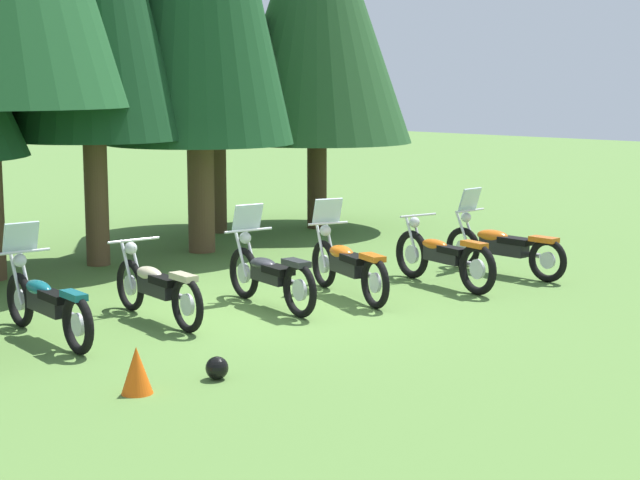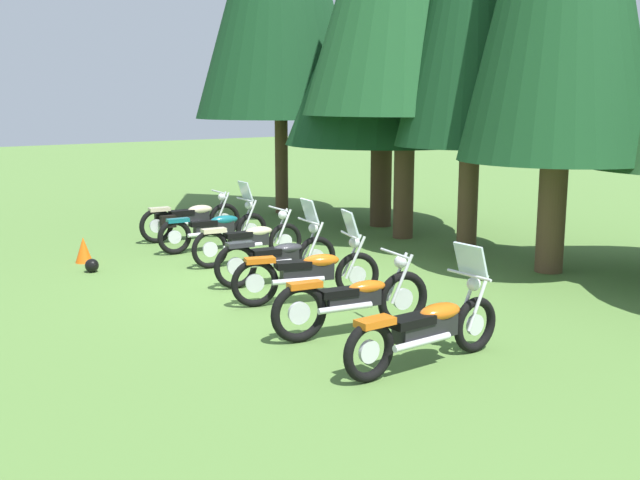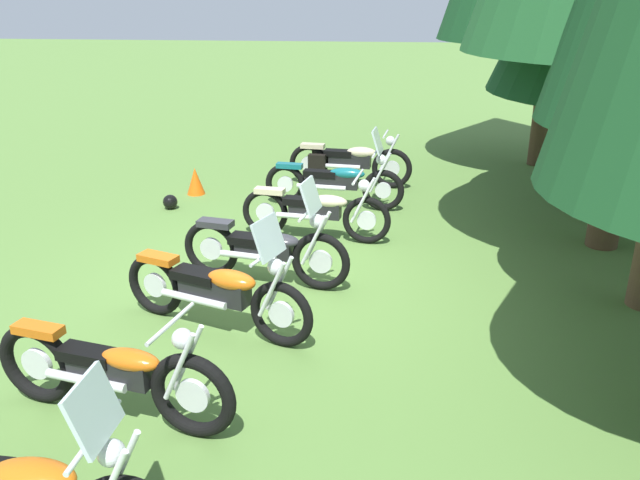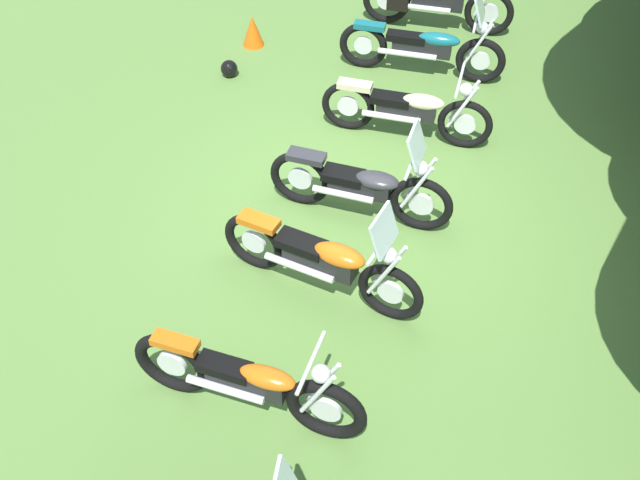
{
  "view_description": "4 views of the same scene",
  "coord_description": "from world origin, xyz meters",
  "px_view_note": "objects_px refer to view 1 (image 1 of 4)",
  "views": [
    {
      "loc": [
        -9.06,
        -10.13,
        3.07
      ],
      "look_at": [
        0.76,
        -0.32,
        0.9
      ],
      "focal_mm": 56.88,
      "sensor_mm": 36.0,
      "label": 1
    },
    {
      "loc": [
        10.1,
        -6.87,
        3.03
      ],
      "look_at": [
        0.34,
        0.69,
        0.69
      ],
      "focal_mm": 42.09,
      "sensor_mm": 36.0,
      "label": 2
    },
    {
      "loc": [
        7.34,
        1.46,
        3.44
      ],
      "look_at": [
        0.56,
        0.72,
        0.78
      ],
      "focal_mm": 36.19,
      "sensor_mm": 36.0,
      "label": 3
    },
    {
      "loc": [
        7.19,
        0.44,
        6.58
      ],
      "look_at": [
        1.18,
        -0.34,
        0.6
      ],
      "focal_mm": 45.85,
      "sensor_mm": 36.0,
      "label": 4
    }
  ],
  "objects_px": {
    "motorcycle_2": "(157,287)",
    "pine_tree_6": "(317,5)",
    "motorcycle_1": "(46,302)",
    "motorcycle_4": "(347,264)",
    "motorcycle_6": "(502,246)",
    "motorcycle_3": "(270,274)",
    "dropped_helmet": "(217,368)",
    "motorcycle_5": "(443,257)",
    "pine_tree_5": "(216,23)",
    "traffic_cone": "(137,370)"
  },
  "relations": [
    {
      "from": "pine_tree_6",
      "to": "motorcycle_4",
      "type": "bearing_deg",
      "value": -131.29
    },
    {
      "from": "motorcycle_4",
      "to": "motorcycle_6",
      "type": "height_order",
      "value": "motorcycle_4"
    },
    {
      "from": "motorcycle_3",
      "to": "motorcycle_4",
      "type": "height_order",
      "value": "motorcycle_3"
    },
    {
      "from": "motorcycle_3",
      "to": "traffic_cone",
      "type": "bearing_deg",
      "value": 129.44
    },
    {
      "from": "pine_tree_5",
      "to": "motorcycle_2",
      "type": "bearing_deg",
      "value": -135.34
    },
    {
      "from": "motorcycle_1",
      "to": "motorcycle_4",
      "type": "height_order",
      "value": "motorcycle_4"
    },
    {
      "from": "motorcycle_4",
      "to": "pine_tree_5",
      "type": "bearing_deg",
      "value": -4.21
    },
    {
      "from": "motorcycle_3",
      "to": "motorcycle_6",
      "type": "distance_m",
      "value": 4.34
    },
    {
      "from": "pine_tree_6",
      "to": "dropped_helmet",
      "type": "relative_size",
      "value": 30.83
    },
    {
      "from": "motorcycle_2",
      "to": "pine_tree_6",
      "type": "distance_m",
      "value": 9.68
    },
    {
      "from": "motorcycle_1",
      "to": "motorcycle_2",
      "type": "height_order",
      "value": "motorcycle_1"
    },
    {
      "from": "motorcycle_5",
      "to": "motorcycle_6",
      "type": "bearing_deg",
      "value": -81.97
    },
    {
      "from": "motorcycle_2",
      "to": "pine_tree_5",
      "type": "distance_m",
      "value": 8.66
    },
    {
      "from": "motorcycle_2",
      "to": "motorcycle_3",
      "type": "height_order",
      "value": "motorcycle_3"
    },
    {
      "from": "motorcycle_6",
      "to": "pine_tree_5",
      "type": "relative_size",
      "value": 0.36
    },
    {
      "from": "motorcycle_6",
      "to": "pine_tree_5",
      "type": "bearing_deg",
      "value": 4.1
    },
    {
      "from": "motorcycle_3",
      "to": "motorcycle_2",
      "type": "bearing_deg",
      "value": 85.05
    },
    {
      "from": "pine_tree_5",
      "to": "pine_tree_6",
      "type": "relative_size",
      "value": 0.88
    },
    {
      "from": "motorcycle_6",
      "to": "traffic_cone",
      "type": "distance_m",
      "value": 7.9
    },
    {
      "from": "pine_tree_5",
      "to": "traffic_cone",
      "type": "distance_m",
      "value": 11.61
    },
    {
      "from": "traffic_cone",
      "to": "dropped_helmet",
      "type": "bearing_deg",
      "value": -11.94
    },
    {
      "from": "motorcycle_1",
      "to": "motorcycle_3",
      "type": "relative_size",
      "value": 1.09
    },
    {
      "from": "pine_tree_5",
      "to": "motorcycle_5",
      "type": "bearing_deg",
      "value": -99.56
    },
    {
      "from": "motorcycle_2",
      "to": "pine_tree_6",
      "type": "relative_size",
      "value": 0.3
    },
    {
      "from": "motorcycle_3",
      "to": "dropped_helmet",
      "type": "height_order",
      "value": "motorcycle_3"
    },
    {
      "from": "motorcycle_3",
      "to": "pine_tree_5",
      "type": "relative_size",
      "value": 0.33
    },
    {
      "from": "traffic_cone",
      "to": "dropped_helmet",
      "type": "height_order",
      "value": "traffic_cone"
    },
    {
      "from": "dropped_helmet",
      "to": "motorcycle_2",
      "type": "bearing_deg",
      "value": 66.57
    },
    {
      "from": "motorcycle_5",
      "to": "pine_tree_6",
      "type": "bearing_deg",
      "value": -15.91
    },
    {
      "from": "motorcycle_1",
      "to": "pine_tree_6",
      "type": "distance_m",
      "value": 10.81
    },
    {
      "from": "motorcycle_2",
      "to": "pine_tree_5",
      "type": "relative_size",
      "value": 0.34
    },
    {
      "from": "motorcycle_1",
      "to": "motorcycle_5",
      "type": "height_order",
      "value": "motorcycle_1"
    },
    {
      "from": "motorcycle_2",
      "to": "traffic_cone",
      "type": "height_order",
      "value": "motorcycle_2"
    },
    {
      "from": "motorcycle_2",
      "to": "motorcycle_6",
      "type": "distance_m",
      "value": 5.97
    },
    {
      "from": "motorcycle_1",
      "to": "pine_tree_5",
      "type": "height_order",
      "value": "pine_tree_5"
    },
    {
      "from": "motorcycle_1",
      "to": "pine_tree_5",
      "type": "xyz_separation_m",
      "value": [
        7.05,
        5.32,
        3.78
      ]
    },
    {
      "from": "pine_tree_5",
      "to": "traffic_cone",
      "type": "xyz_separation_m",
      "value": [
        -7.54,
        -7.88,
        -4.0
      ]
    },
    {
      "from": "motorcycle_1",
      "to": "pine_tree_6",
      "type": "height_order",
      "value": "pine_tree_6"
    },
    {
      "from": "dropped_helmet",
      "to": "motorcycle_3",
      "type": "bearing_deg",
      "value": 38.56
    },
    {
      "from": "pine_tree_6",
      "to": "traffic_cone",
      "type": "height_order",
      "value": "pine_tree_6"
    },
    {
      "from": "motorcycle_2",
      "to": "motorcycle_3",
      "type": "distance_m",
      "value": 1.63
    },
    {
      "from": "motorcycle_1",
      "to": "motorcycle_6",
      "type": "relative_size",
      "value": 1.01
    },
    {
      "from": "motorcycle_4",
      "to": "motorcycle_6",
      "type": "distance_m",
      "value": 3.07
    },
    {
      "from": "motorcycle_3",
      "to": "dropped_helmet",
      "type": "relative_size",
      "value": 8.93
    },
    {
      "from": "motorcycle_5",
      "to": "pine_tree_6",
      "type": "relative_size",
      "value": 0.3
    },
    {
      "from": "motorcycle_3",
      "to": "dropped_helmet",
      "type": "bearing_deg",
      "value": 139.17
    },
    {
      "from": "motorcycle_1",
      "to": "motorcycle_6",
      "type": "distance_m",
      "value": 7.48
    },
    {
      "from": "motorcycle_3",
      "to": "traffic_cone",
      "type": "relative_size",
      "value": 4.52
    },
    {
      "from": "motorcycle_6",
      "to": "pine_tree_5",
      "type": "height_order",
      "value": "pine_tree_5"
    },
    {
      "from": "motorcycle_3",
      "to": "pine_tree_6",
      "type": "xyz_separation_m",
      "value": [
        5.87,
        4.98,
        4.17
      ]
    }
  ]
}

